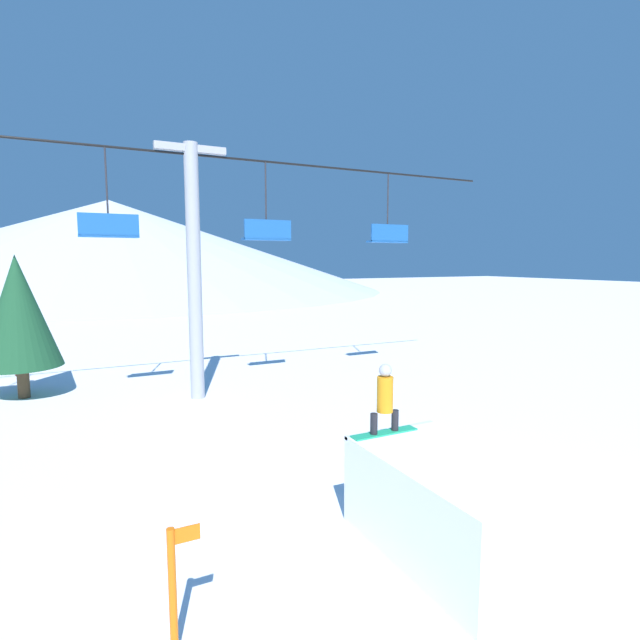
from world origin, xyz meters
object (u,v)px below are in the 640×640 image
(snow_ramp, at_px, (448,506))
(pine_tree_near, at_px, (18,312))
(snowboarder, at_px, (385,399))
(trail_marker, at_px, (174,587))
(distant_skier, at_px, (19,370))

(snow_ramp, height_order, pine_tree_near, pine_tree_near)
(snowboarder, xyz_separation_m, pine_tree_near, (-6.78, 12.75, 0.79))
(pine_tree_near, bearing_deg, snowboarder, -62.00)
(snowboarder, distance_m, pine_tree_near, 14.46)
(snow_ramp, xyz_separation_m, snowboarder, (-0.27, 1.51, 1.49))
(trail_marker, height_order, distant_skier, trail_marker)
(snow_ramp, bearing_deg, trail_marker, -178.43)
(pine_tree_near, bearing_deg, snow_ramp, -63.68)
(snow_ramp, height_order, distant_skier, snow_ramp)
(snow_ramp, bearing_deg, distant_skier, 114.49)
(pine_tree_near, bearing_deg, trail_marker, -79.89)
(distant_skier, bearing_deg, snowboarder, -64.18)
(pine_tree_near, xyz_separation_m, distant_skier, (-0.28, 1.83, -2.44))
(trail_marker, xyz_separation_m, distant_skier, (-2.84, 16.21, -0.21))
(snowboarder, height_order, trail_marker, snowboarder)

